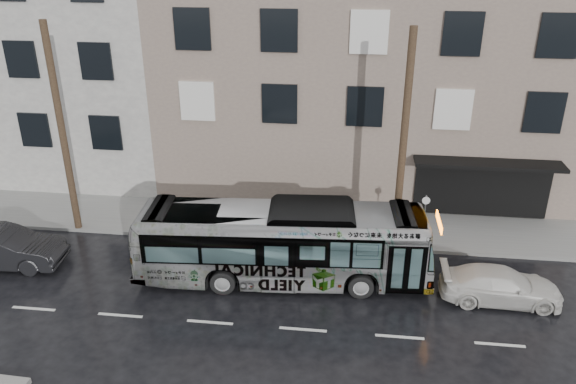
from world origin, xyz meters
name	(u,v)px	position (x,y,z in m)	size (l,w,h in m)	color
ground	(226,282)	(0.00, 0.00, 0.00)	(120.00, 120.00, 0.00)	black
sidewalk	(250,222)	(0.00, 4.90, 0.07)	(90.00, 3.60, 0.15)	gray
building_taupe	(365,71)	(5.00, 12.70, 5.50)	(20.00, 12.00, 11.00)	gray
utility_pole_front	(403,145)	(6.50, 3.30, 4.65)	(0.30, 0.30, 9.00)	#4B3925
utility_pole_rear	(62,131)	(-7.50, 3.30, 4.65)	(0.30, 0.30, 9.00)	#4B3925
sign_post	(424,222)	(7.60, 3.30, 1.35)	(0.06, 0.06, 2.40)	slate
bus	(282,243)	(2.11, 0.53, 1.54)	(2.58, 11.04, 3.08)	#B2B2B2
white_sedan	(501,285)	(10.08, 0.06, 0.62)	(1.74, 4.28, 1.24)	silver
dark_sedan	(2,248)	(-9.05, 0.13, 0.78)	(1.65, 4.74, 1.56)	black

